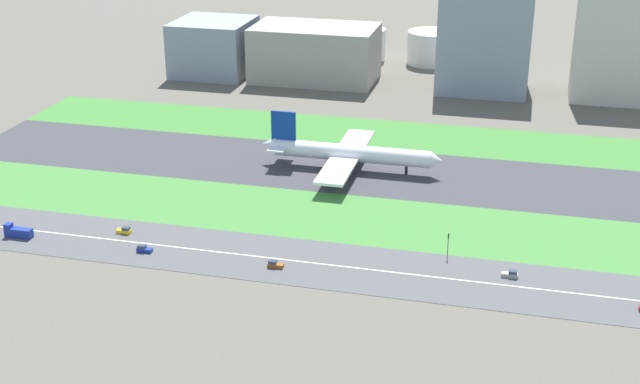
# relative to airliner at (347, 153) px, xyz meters

# --- Properties ---
(ground_plane) EXTENTS (800.00, 800.00, 0.00)m
(ground_plane) POSITION_rel_airliner_xyz_m (-2.43, -0.00, -6.23)
(ground_plane) COLOR #5B564C
(runway) EXTENTS (280.00, 46.00, 0.10)m
(runway) POSITION_rel_airliner_xyz_m (-2.43, -0.00, -6.18)
(runway) COLOR #38383D
(runway) RESTS_ON ground_plane
(grass_median_north) EXTENTS (280.00, 36.00, 0.10)m
(grass_median_north) POSITION_rel_airliner_xyz_m (-2.43, 41.00, -6.18)
(grass_median_north) COLOR #3D7A33
(grass_median_north) RESTS_ON ground_plane
(grass_median_south) EXTENTS (280.00, 36.00, 0.10)m
(grass_median_south) POSITION_rel_airliner_xyz_m (-2.43, -41.00, -6.18)
(grass_median_south) COLOR #427F38
(grass_median_south) RESTS_ON ground_plane
(highway) EXTENTS (280.00, 28.00, 0.10)m
(highway) POSITION_rel_airliner_xyz_m (-2.43, -73.00, -6.18)
(highway) COLOR #4C4C4F
(highway) RESTS_ON ground_plane
(highway_centerline) EXTENTS (266.00, 0.50, 0.01)m
(highway_centerline) POSITION_rel_airliner_xyz_m (-2.43, -73.00, -6.13)
(highway_centerline) COLOR silver
(highway_centerline) RESTS_ON highway
(airliner) EXTENTS (65.00, 56.00, 19.70)m
(airliner) POSITION_rel_airliner_xyz_m (0.00, 0.00, 0.00)
(airliner) COLOR white
(airliner) RESTS_ON runway
(car_2) EXTENTS (4.40, 1.80, 2.00)m
(car_2) POSITION_rel_airliner_xyz_m (60.16, -68.00, -5.31)
(car_2) COLOR #99999E
(car_2) RESTS_ON highway
(car_1) EXTENTS (4.40, 1.80, 2.00)m
(car_1) POSITION_rel_airliner_xyz_m (-53.38, -68.00, -5.31)
(car_1) COLOR yellow
(car_1) RESTS_ON highway
(car_0) EXTENTS (4.40, 1.80, 2.00)m
(car_0) POSITION_rel_airliner_xyz_m (-3.31, -78.00, -5.31)
(car_0) COLOR brown
(car_0) RESTS_ON highway
(car_4) EXTENTS (4.40, 1.80, 2.00)m
(car_4) POSITION_rel_airliner_xyz_m (-42.45, -78.00, -5.31)
(car_4) COLOR navy
(car_4) RESTS_ON highway
(truck_0) EXTENTS (8.40, 2.50, 4.00)m
(truck_0) POSITION_rel_airliner_xyz_m (-82.85, -78.00, -4.56)
(truck_0) COLOR navy
(truck_0) RESTS_ON highway
(traffic_light) EXTENTS (0.36, 0.50, 7.20)m
(traffic_light) POSITION_rel_airliner_xyz_m (42.28, -60.01, -1.94)
(traffic_light) COLOR #4C4C51
(traffic_light) RESTS_ON highway
(terminal_building) EXTENTS (36.22, 37.17, 26.30)m
(terminal_building) POSITION_rel_airliner_xyz_m (-92.43, 114.00, 6.92)
(terminal_building) COLOR gray
(terminal_building) RESTS_ON ground_plane
(hangar_building) EXTENTS (58.75, 35.12, 26.07)m
(hangar_building) POSITION_rel_airliner_xyz_m (-40.92, 114.00, 6.80)
(hangar_building) COLOR #9E998E
(hangar_building) RESTS_ON ground_plane
(office_tower) EXTENTS (41.06, 30.27, 47.23)m
(office_tower) POSITION_rel_airliner_xyz_m (39.08, 114.00, 17.38)
(office_tower) COLOR gray
(office_tower) RESTS_ON ground_plane
(cargo_warehouse) EXTENTS (39.95, 24.95, 50.11)m
(cargo_warehouse) POSITION_rel_airliner_xyz_m (98.10, 114.00, 18.82)
(cargo_warehouse) COLOR beige
(cargo_warehouse) RESTS_ON ground_plane
(fuel_tank_west) EXTENTS (22.92, 22.92, 16.25)m
(fuel_tank_west) POSITION_rel_airliner_xyz_m (-26.03, 159.00, 1.89)
(fuel_tank_west) COLOR silver
(fuel_tank_west) RESTS_ON ground_plane
(fuel_tank_centre) EXTENTS (24.53, 24.53, 16.78)m
(fuel_tank_centre) POSITION_rel_airliner_xyz_m (9.51, 159.00, 2.16)
(fuel_tank_centre) COLOR silver
(fuel_tank_centre) RESTS_ON ground_plane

